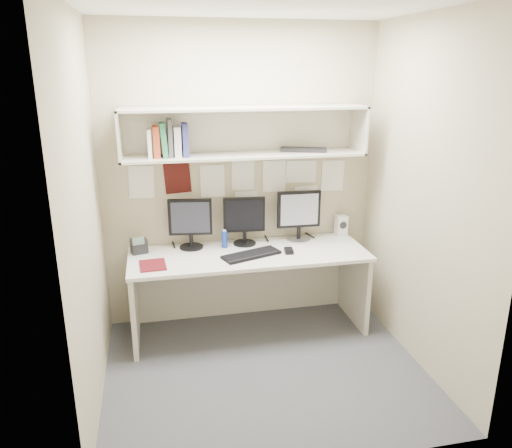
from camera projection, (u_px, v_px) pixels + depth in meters
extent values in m
cube|color=#414246|center=(266.00, 371.00, 3.83)|extent=(2.40, 2.00, 0.01)
cube|color=white|center=(268.00, 3.00, 3.04)|extent=(2.40, 2.00, 0.01)
cube|color=tan|center=(241.00, 178.00, 4.37)|extent=(2.40, 0.02, 2.60)
cube|color=tan|center=(312.00, 261.00, 2.50)|extent=(2.40, 0.02, 2.60)
cube|color=tan|center=(85.00, 218.00, 3.20)|extent=(0.02, 2.00, 2.60)
cube|color=tan|center=(425.00, 199.00, 3.67)|extent=(0.02, 2.00, 2.60)
cube|color=silver|center=(249.00, 254.00, 4.21)|extent=(2.00, 0.70, 0.03)
cube|color=beige|center=(242.00, 279.00, 4.63)|extent=(1.96, 0.02, 0.70)
cube|color=beige|center=(245.00, 155.00, 4.12)|extent=(2.00, 0.38, 0.02)
cube|color=beige|center=(244.00, 108.00, 4.00)|extent=(2.00, 0.38, 0.02)
cube|color=beige|center=(241.00, 129.00, 4.23)|extent=(2.00, 0.02, 0.40)
cube|color=beige|center=(119.00, 135.00, 3.86)|extent=(0.02, 0.38, 0.40)
cube|color=beige|center=(358.00, 129.00, 4.25)|extent=(0.02, 0.38, 0.40)
cylinder|color=black|center=(192.00, 247.00, 4.31)|extent=(0.20, 0.20, 0.01)
cylinder|color=black|center=(191.00, 241.00, 4.30)|extent=(0.03, 0.03, 0.10)
cube|color=black|center=(190.00, 217.00, 4.25)|extent=(0.37, 0.09, 0.32)
cube|color=black|center=(190.00, 218.00, 4.23)|extent=(0.32, 0.05, 0.27)
cylinder|color=black|center=(245.00, 243.00, 4.41)|extent=(0.20, 0.20, 0.01)
cylinder|color=black|center=(245.00, 237.00, 4.39)|extent=(0.03, 0.03, 0.10)
cube|color=black|center=(244.00, 215.00, 4.34)|extent=(0.36, 0.06, 0.31)
cube|color=black|center=(245.00, 215.00, 4.32)|extent=(0.32, 0.03, 0.26)
cylinder|color=#A5A5AA|center=(298.00, 239.00, 4.51)|extent=(0.21, 0.21, 0.02)
cylinder|color=black|center=(299.00, 233.00, 4.49)|extent=(0.03, 0.03, 0.11)
cube|color=black|center=(299.00, 209.00, 4.43)|extent=(0.39, 0.04, 0.33)
cube|color=silver|center=(300.00, 210.00, 4.41)|extent=(0.34, 0.01, 0.28)
cube|color=black|center=(251.00, 255.00, 4.12)|extent=(0.52, 0.33, 0.02)
cube|color=black|center=(289.00, 251.00, 4.20)|extent=(0.08, 0.12, 0.03)
cube|color=silver|center=(341.00, 226.00, 4.61)|extent=(0.10, 0.10, 0.19)
cylinder|color=black|center=(343.00, 225.00, 4.55)|extent=(0.07, 0.01, 0.07)
cylinder|color=#163297|center=(225.00, 239.00, 4.30)|extent=(0.05, 0.05, 0.15)
cylinder|color=white|center=(224.00, 231.00, 4.28)|extent=(0.03, 0.03, 0.02)
cube|color=#590F15|center=(153.00, 265.00, 3.92)|extent=(0.21, 0.26, 0.01)
cube|color=black|center=(139.00, 246.00, 4.19)|extent=(0.15, 0.14, 0.12)
cube|color=#4C6659|center=(138.00, 241.00, 4.11)|extent=(0.10, 0.03, 0.06)
cube|color=white|center=(150.00, 143.00, 3.93)|extent=(0.03, 0.18, 0.22)
cube|color=#AF3D20|center=(156.00, 142.00, 3.94)|extent=(0.05, 0.18, 0.25)
cube|color=#26734E|center=(164.00, 140.00, 3.95)|extent=(0.04, 0.18, 0.27)
cube|color=#46474B|center=(170.00, 138.00, 3.95)|extent=(0.03, 0.18, 0.29)
cube|color=silver|center=(177.00, 141.00, 3.97)|extent=(0.05, 0.18, 0.24)
cube|color=navy|center=(185.00, 140.00, 3.98)|extent=(0.05, 0.18, 0.26)
cube|color=black|center=(304.00, 150.00, 4.24)|extent=(0.41, 0.26, 0.03)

